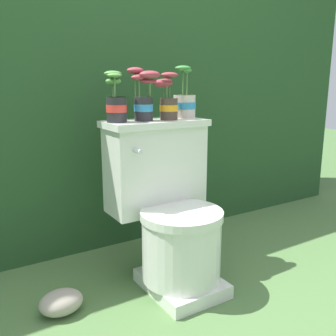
{
  "coord_description": "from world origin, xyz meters",
  "views": [
    {
      "loc": [
        -0.8,
        -1.24,
        0.92
      ],
      "look_at": [
        0.07,
        0.15,
        0.54
      ],
      "focal_mm": 40.0,
      "sensor_mm": 36.0,
      "label": 1
    }
  ],
  "objects_px": {
    "toilet": "(169,209)",
    "potted_plant_midright": "(184,103)",
    "garden_stone": "(61,302)",
    "potted_plant_middle": "(168,100)",
    "potted_plant_left": "(116,103)",
    "potted_plant_midleft": "(144,97)"
  },
  "relations": [
    {
      "from": "potted_plant_left",
      "to": "potted_plant_middle",
      "type": "bearing_deg",
      "value": -4.22
    },
    {
      "from": "toilet",
      "to": "potted_plant_middle",
      "type": "distance_m",
      "value": 0.5
    },
    {
      "from": "potted_plant_left",
      "to": "garden_stone",
      "type": "bearing_deg",
      "value": -158.73
    },
    {
      "from": "toilet",
      "to": "potted_plant_middle",
      "type": "relative_size",
      "value": 3.47
    },
    {
      "from": "toilet",
      "to": "potted_plant_midright",
      "type": "distance_m",
      "value": 0.52
    },
    {
      "from": "potted_plant_middle",
      "to": "toilet",
      "type": "bearing_deg",
      "value": -119.97
    },
    {
      "from": "potted_plant_midright",
      "to": "garden_stone",
      "type": "bearing_deg",
      "value": -168.54
    },
    {
      "from": "potted_plant_left",
      "to": "garden_stone",
      "type": "xyz_separation_m",
      "value": [
        -0.33,
        -0.13,
        -0.79
      ]
    },
    {
      "from": "potted_plant_middle",
      "to": "garden_stone",
      "type": "bearing_deg",
      "value": -169.41
    },
    {
      "from": "potted_plant_middle",
      "to": "garden_stone",
      "type": "height_order",
      "value": "potted_plant_middle"
    },
    {
      "from": "toilet",
      "to": "potted_plant_midright",
      "type": "bearing_deg",
      "value": 38.37
    },
    {
      "from": "toilet",
      "to": "potted_plant_midleft",
      "type": "height_order",
      "value": "potted_plant_midleft"
    },
    {
      "from": "potted_plant_midright",
      "to": "garden_stone",
      "type": "xyz_separation_m",
      "value": [
        -0.69,
        -0.14,
        -0.77
      ]
    },
    {
      "from": "potted_plant_left",
      "to": "potted_plant_midleft",
      "type": "distance_m",
      "value": 0.13
    },
    {
      "from": "potted_plant_midright",
      "to": "garden_stone",
      "type": "height_order",
      "value": "potted_plant_midright"
    },
    {
      "from": "potted_plant_left",
      "to": "potted_plant_midright",
      "type": "height_order",
      "value": "potted_plant_midright"
    },
    {
      "from": "potted_plant_left",
      "to": "potted_plant_midleft",
      "type": "relative_size",
      "value": 0.93
    },
    {
      "from": "potted_plant_middle",
      "to": "potted_plant_midright",
      "type": "distance_m",
      "value": 0.12
    },
    {
      "from": "potted_plant_midright",
      "to": "garden_stone",
      "type": "relative_size",
      "value": 1.4
    },
    {
      "from": "toilet",
      "to": "potted_plant_midright",
      "type": "relative_size",
      "value": 3.03
    },
    {
      "from": "potted_plant_midleft",
      "to": "potted_plant_left",
      "type": "bearing_deg",
      "value": 175.88
    },
    {
      "from": "potted_plant_left",
      "to": "potted_plant_midleft",
      "type": "bearing_deg",
      "value": -4.12
    }
  ]
}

